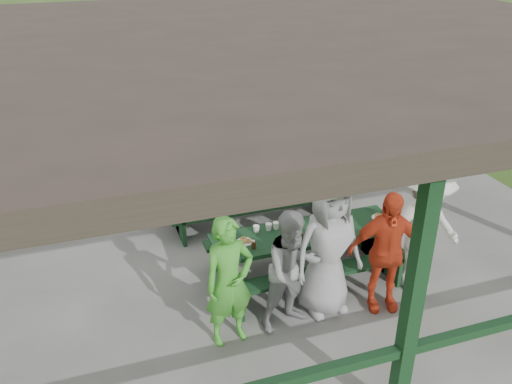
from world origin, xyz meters
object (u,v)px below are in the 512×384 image
object	(u,v)px
contestant_green	(229,282)
contestant_grey_mid	(328,248)
contestant_red	(386,252)
farm_trailer	(79,93)
pickup_truck	(170,63)
contestant_white_fedora	(423,230)
spectator_lblue	(203,157)
picnic_table_far	(247,190)
spectator_grey	(326,138)
picnic_table_near	(305,248)
contestant_grey_left	(292,271)
spectator_blue	(137,152)

from	to	relation	value
contestant_green	contestant_grey_mid	bearing A→B (deg)	-1.60
contestant_red	farm_trailer	xyz separation A→B (m)	(-3.40, 9.70, -0.30)
contestant_red	pickup_truck	xyz separation A→B (m)	(-0.56, 11.95, -0.22)
contestant_white_fedora	farm_trailer	xyz separation A→B (m)	(-4.07, 9.51, -0.39)
contestant_green	contestant_white_fedora	xyz separation A→B (m)	(2.75, 0.17, 0.09)
contestant_green	contestant_red	xyz separation A→B (m)	(2.08, -0.02, 0.00)
contestant_red	contestant_white_fedora	world-z (taller)	contestant_white_fedora
contestant_red	spectator_lblue	world-z (taller)	contestant_red
contestant_red	farm_trailer	world-z (taller)	contestant_red
picnic_table_far	contestant_grey_mid	world-z (taller)	contestant_grey_mid
contestant_white_fedora	spectator_grey	distance (m)	3.64
contestant_white_fedora	pickup_truck	distance (m)	11.83
picnic_table_near	spectator_grey	size ratio (longest dim) A/B	1.52
picnic_table_near	contestant_grey_left	distance (m)	1.12
contestant_grey_left	contestant_white_fedora	distance (m)	1.95
spectator_blue	pickup_truck	xyz separation A→B (m)	(1.99, 7.50, -0.19)
contestant_green	contestant_grey_mid	size ratio (longest dim) A/B	0.90
farm_trailer	spectator_lblue	bearing A→B (deg)	-87.17
contestant_green	contestant_grey_mid	xyz separation A→B (m)	(1.35, 0.17, 0.10)
contestant_grey_left	spectator_blue	distance (m)	4.59
picnic_table_far	pickup_truck	distance (m)	9.01
contestant_white_fedora	contestant_grey_left	bearing A→B (deg)	179.65
spectator_blue	spectator_grey	distance (m)	3.57
contestant_green	spectator_grey	xyz separation A→B (m)	(3.04, 3.80, 0.03)
contestant_white_fedora	spectator_grey	world-z (taller)	contestant_white_fedora
spectator_lblue	farm_trailer	size ratio (longest dim) A/B	0.41
farm_trailer	contestant_white_fedora	bearing A→B (deg)	-82.59
contestant_grey_mid	spectator_lblue	bearing A→B (deg)	96.67
contestant_white_fedora	spectator_lblue	size ratio (longest dim) A/B	1.24
picnic_table_far	spectator_lblue	size ratio (longest dim) A/B	1.84
spectator_lblue	spectator_blue	size ratio (longest dim) A/B	0.94
contestant_red	contestant_white_fedora	bearing A→B (deg)	29.75
pickup_truck	farm_trailer	distance (m)	3.62
spectator_grey	farm_trailer	xyz separation A→B (m)	(-4.36, 5.88, -0.33)
spectator_blue	spectator_lblue	bearing A→B (deg)	152.16
contestant_green	contestant_red	world-z (taller)	same
contestant_green	contestant_grey_left	size ratio (longest dim) A/B	1.05
contestant_white_fedora	pickup_truck	world-z (taller)	contestant_white_fedora
contestant_grey_left	farm_trailer	xyz separation A→B (m)	(-2.13, 9.66, -0.26)
spectator_blue	spectator_grey	size ratio (longest dim) A/B	0.94
contestant_grey_left	pickup_truck	world-z (taller)	contestant_grey_left
spectator_blue	farm_trailer	bearing A→B (deg)	-82.70
picnic_table_far	contestant_green	xyz separation A→B (m)	(-1.15, -2.93, 0.36)
contestant_green	pickup_truck	size ratio (longest dim) A/B	0.32
picnic_table_far	pickup_truck	bearing A→B (deg)	87.68
contestant_grey_mid	spectator_lblue	xyz separation A→B (m)	(-0.72, 3.72, -0.17)
contestant_green	pickup_truck	bearing A→B (deg)	73.89
contestant_grey_left	spectator_lblue	size ratio (longest dim) A/B	1.04
contestant_grey_mid	contestant_red	size ratio (longest dim) A/B	1.12
picnic_table_far	contestant_white_fedora	bearing A→B (deg)	-59.82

